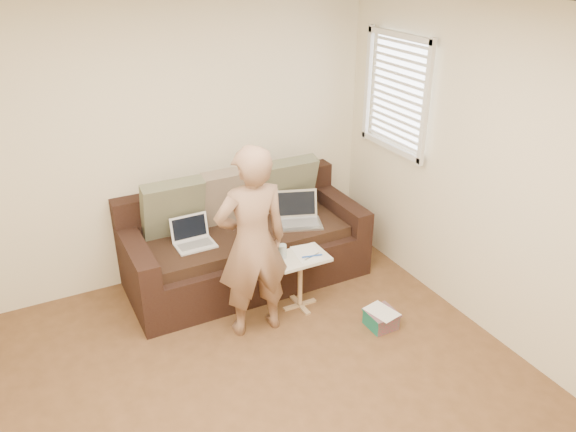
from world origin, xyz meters
The scene contains 17 objects.
floor centered at (0.00, 0.00, 0.00)m, with size 4.50×4.50×0.00m, color #54381F.
ceiling centered at (0.00, 0.00, 2.60)m, with size 4.50×4.50×0.00m, color white.
wall_back centered at (0.00, 2.25, 1.30)m, with size 4.00×4.00×0.00m, color #F3E5BE.
wall_right centered at (2.00, 0.00, 1.30)m, with size 4.50×4.50×0.00m, color #F3E5BE.
window_blinds centered at (1.95, 1.50, 1.70)m, with size 0.12×0.88×1.08m, color white, non-canonical shape.
sofa centered at (0.55, 1.77, 0.42)m, with size 2.20×0.95×0.85m, color black, non-canonical shape.
pillow_left centered at (-0.05, 1.99, 0.79)m, with size 0.55×0.14×0.55m, color #545A42, non-canonical shape.
pillow_mid centered at (0.50, 2.00, 0.79)m, with size 0.55×0.14×0.55m, color #736152, non-canonical shape.
pillow_right centered at (1.10, 1.99, 0.79)m, with size 0.55×0.14×0.55m, color #545A42, non-canonical shape.
laptop_silver centered at (1.06, 1.65, 0.52)m, with size 0.40×0.29×0.27m, color #B7BABC, non-canonical shape.
laptop_white centered at (0.05, 1.71, 0.52)m, with size 0.34×0.25×0.25m, color white, non-canonical shape.
person centered at (0.30, 1.05, 0.81)m, with size 0.59×0.40×1.62m, color #8A614B.
side_table centered at (0.79, 1.15, 0.26)m, with size 0.46×0.32×0.51m, color silver, non-canonical shape.
drinking_glass centered at (0.64, 1.20, 0.57)m, with size 0.07×0.07×0.12m, color silver, non-canonical shape.
scissors centered at (0.87, 1.09, 0.52)m, with size 0.18×0.10×0.02m, color silver, non-canonical shape.
paper_on_table centered at (0.86, 1.17, 0.51)m, with size 0.21×0.30×0.00m, color white, non-canonical shape.
striped_box centered at (1.25, 0.57, 0.08)m, with size 0.24×0.24×0.15m, color #BA1B48, non-canonical shape.
Camera 1 is at (-1.21, -2.47, 2.93)m, focal length 34.96 mm.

